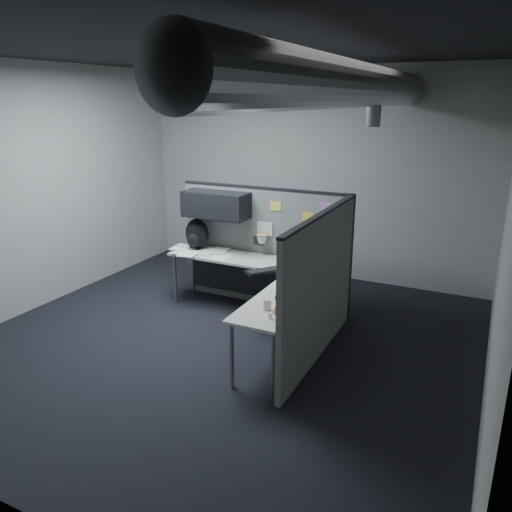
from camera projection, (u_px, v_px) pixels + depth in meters
The scene contains 12 objects.
room at pixel (267, 165), 4.99m from camera, with size 5.62×5.62×3.22m.
partition_back at pixel (250, 234), 6.71m from camera, with size 2.44×0.42×1.63m.
partition_right at pixel (320, 286), 5.32m from camera, with size 0.07×2.23×1.63m.
desk at pixel (260, 277), 6.20m from camera, with size 2.31×2.11×0.73m.
monitor at pixel (313, 251), 6.04m from camera, with size 0.53×0.53×0.45m.
keyboard at pixel (266, 271), 5.99m from camera, with size 0.45×0.50×0.04m.
mouse at pixel (292, 285), 5.54m from camera, with size 0.31×0.32×0.05m.
phone at pixel (286, 295), 5.21m from camera, with size 0.18×0.20×0.09m.
bottles at pixel (276, 314), 4.76m from camera, with size 0.13×0.16×0.08m.
cup at pixel (267, 305), 4.92m from camera, with size 0.08×0.08×0.11m, color beige.
papers at pixel (200, 252), 6.80m from camera, with size 0.97×0.66×0.02m.
backpack at pixel (197, 234), 6.90m from camera, with size 0.38×0.36×0.42m.
Camera 1 is at (2.68, -4.56, 2.73)m, focal length 35.00 mm.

